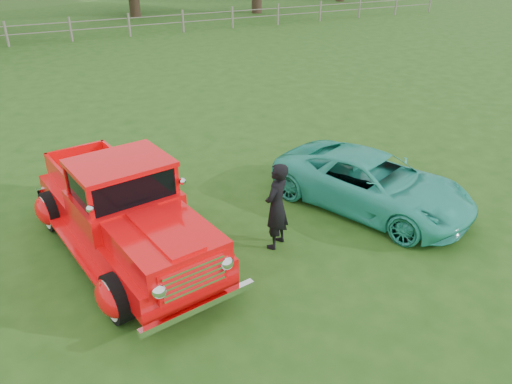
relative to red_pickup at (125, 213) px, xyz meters
name	(u,v)px	position (x,y,z in m)	size (l,w,h in m)	color
ground	(264,277)	(1.79, -1.69, -0.80)	(140.00, 140.00, 0.00)	#214A13
fence_line	(71,29)	(1.79, 20.31, -0.19)	(48.00, 0.12, 1.20)	slate
red_pickup	(125,213)	(0.00, 0.00, 0.00)	(2.88, 5.22, 1.78)	black
teal_sedan	(372,183)	(4.79, -0.55, -0.24)	(1.86, 4.04, 1.12)	#2CB29A
man	(277,206)	(2.41, -0.93, 0.00)	(0.58, 0.38, 1.60)	black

